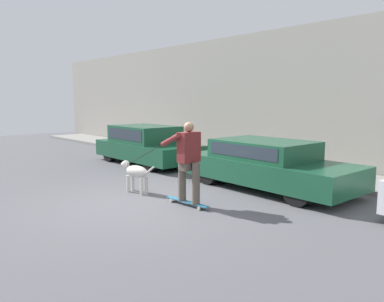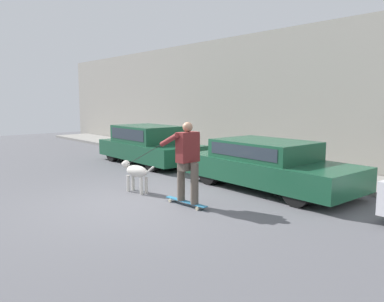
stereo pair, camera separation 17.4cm
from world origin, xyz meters
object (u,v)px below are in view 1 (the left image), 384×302
(parked_car_1, at_px, (268,165))
(skateboarder, at_px, (188,159))
(dog, at_px, (136,172))
(parked_car_0, at_px, (147,145))

(parked_car_1, xyz_separation_m, skateboarder, (-0.16, -2.39, 0.37))
(dog, bearing_deg, parked_car_1, -132.32)
(parked_car_1, height_order, dog, parked_car_1)
(skateboarder, bearing_deg, dog, 2.54)
(parked_car_0, bearing_deg, parked_car_1, 1.49)
(parked_car_0, height_order, dog, parked_car_0)
(parked_car_1, xyz_separation_m, dog, (-1.79, -2.54, -0.10))
(parked_car_1, bearing_deg, dog, -123.03)
(parked_car_0, relative_size, parked_car_1, 0.95)
(parked_car_0, xyz_separation_m, skateboarder, (4.75, -2.39, 0.33))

